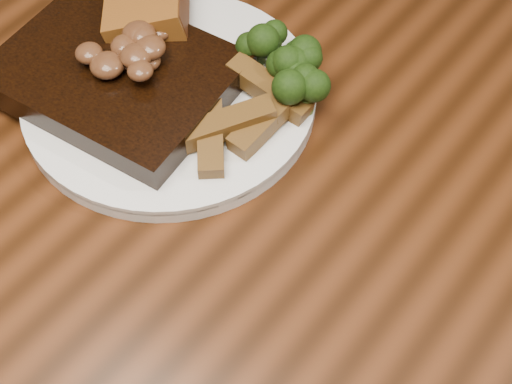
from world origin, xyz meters
TOP-DOWN VIEW (x-y plane):
  - dining_table at (0.00, 0.00)m, footprint 1.60×0.90m
  - plate at (-0.12, 0.06)m, footprint 0.27×0.27m
  - steak at (-0.15, 0.04)m, footprint 0.21×0.17m
  - steak_bone at (-0.15, -0.02)m, footprint 0.15×0.03m
  - mushroom_pile at (-0.15, 0.05)m, footprint 0.08×0.08m
  - garlic_bread at (-0.19, 0.12)m, footprint 0.13×0.14m
  - potato_wedges at (-0.05, 0.08)m, footprint 0.10×0.10m
  - broccoli_cluster at (-0.04, 0.13)m, footprint 0.08×0.08m

SIDE VIEW (x-z plane):
  - dining_table at x=0.00m, z-range 0.28..1.03m
  - plate at x=-0.12m, z-range 0.75..0.76m
  - steak_bone at x=-0.15m, z-range 0.76..0.78m
  - potato_wedges at x=-0.05m, z-range 0.76..0.79m
  - garlic_bread at x=-0.19m, z-range 0.76..0.79m
  - steak at x=-0.15m, z-range 0.76..0.79m
  - broccoli_cluster at x=-0.04m, z-range 0.76..0.80m
  - mushroom_pile at x=-0.15m, z-range 0.79..0.82m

